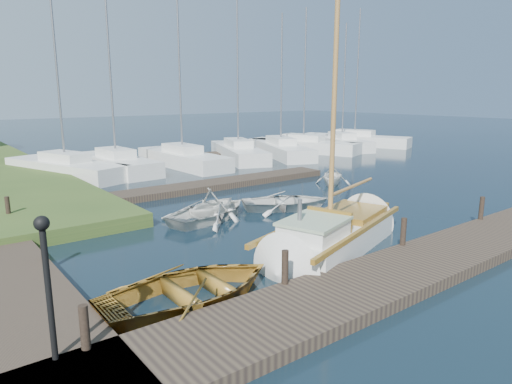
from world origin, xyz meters
TOP-DOWN VIEW (x-y plane):
  - ground at (0.00, 0.00)m, footprint 160.00×160.00m
  - near_dock at (0.00, -6.00)m, footprint 18.00×2.20m
  - far_dock at (2.00, 6.50)m, footprint 14.00×1.60m
  - pontoon at (10.00, 16.00)m, footprint 30.00×1.60m
  - mooring_post_0 at (-7.50, -5.00)m, footprint 0.16×0.16m
  - mooring_post_1 at (-3.00, -5.00)m, footprint 0.16×0.16m
  - mooring_post_2 at (1.50, -5.00)m, footprint 0.16×0.16m
  - mooring_post_3 at (6.00, -5.00)m, footprint 0.16×0.16m
  - mooring_post_4 at (-7.00, 0.00)m, footprint 0.16×0.16m
  - mooring_post_5 at (-7.00, 5.00)m, footprint 0.16×0.16m
  - lamp_post at (-8.00, -5.00)m, footprint 0.24×0.24m
  - sailboat at (0.43, -3.35)m, footprint 7.41×4.08m
  - dinghy at (-4.87, -4.00)m, footprint 4.17×2.98m
  - tender_a at (-0.85, 1.66)m, footprint 4.35×3.64m
  - tender_b at (-0.77, 1.62)m, footprint 3.07×2.87m
  - tender_c at (2.43, 1.14)m, footprint 4.33×3.87m
  - tender_d at (7.53, 3.39)m, footprint 2.92×2.83m
  - marina_boat_0 at (-2.64, 14.00)m, footprint 4.84×8.64m
  - marina_boat_1 at (0.24, 13.98)m, footprint 2.71×7.76m
  - marina_boat_2 at (4.42, 13.50)m, footprint 2.38×8.46m
  - marina_boat_3 at (9.21, 14.08)m, footprint 5.17×8.93m
  - marina_boat_4 at (12.74, 13.57)m, footprint 5.50×9.37m
  - marina_boat_5 at (15.66, 14.19)m, footprint 5.24×9.19m
  - marina_boat_6 at (19.58, 13.65)m, footprint 4.49×7.41m
  - marina_boat_7 at (22.48, 14.77)m, footprint 5.68×9.74m

SIDE VIEW (x-z plane):
  - ground at x=0.00m, z-range 0.00..0.00m
  - near_dock at x=0.00m, z-range 0.00..0.30m
  - far_dock at x=2.00m, z-range 0.00..0.30m
  - pontoon at x=10.00m, z-range 0.00..0.30m
  - sailboat at x=0.43m, z-range -4.57..5.26m
  - tender_c at x=2.43m, z-range 0.00..0.74m
  - tender_a at x=-0.85m, z-range 0.00..0.77m
  - dinghy at x=-4.87m, z-range 0.00..0.86m
  - marina_boat_4 at x=12.74m, z-range -4.51..5.63m
  - marina_boat_0 at x=-2.64m, z-range -4.58..5.71m
  - marina_boat_1 at x=0.24m, z-range -4.41..5.54m
  - marina_boat_5 at x=15.66m, z-range -4.89..6.02m
  - marina_boat_2 at x=4.42m, z-range -4.84..5.97m
  - marina_boat_7 at x=22.48m, z-range -5.25..6.38m
  - marina_boat_6 at x=19.58m, z-range -4.48..5.61m
  - marina_boat_3 at x=9.21m, z-range -5.06..6.20m
  - tender_d at x=7.53m, z-range 0.00..1.17m
  - tender_b at x=-0.77m, z-range 0.00..1.30m
  - mooring_post_0 at x=-7.50m, z-range 0.30..1.10m
  - mooring_post_1 at x=-3.00m, z-range 0.30..1.10m
  - mooring_post_2 at x=1.50m, z-range 0.30..1.10m
  - mooring_post_3 at x=6.00m, z-range 0.30..1.10m
  - mooring_post_4 at x=-7.00m, z-range 0.30..1.10m
  - mooring_post_5 at x=-7.00m, z-range 0.30..1.10m
  - lamp_post at x=-8.00m, z-range 0.65..3.09m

